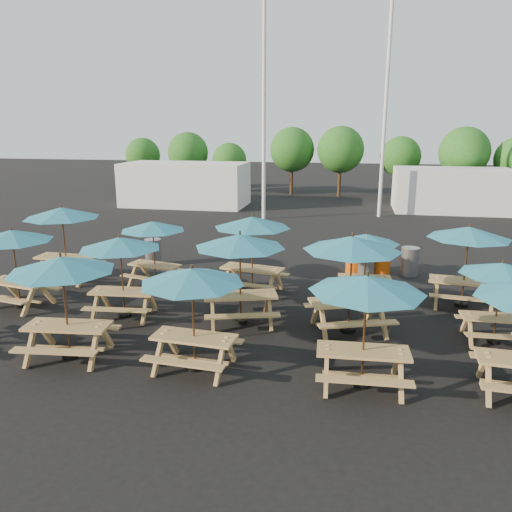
% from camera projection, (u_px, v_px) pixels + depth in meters
% --- Properties ---
extents(ground, '(120.00, 120.00, 0.00)m').
position_uv_depth(ground, '(246.00, 304.00, 14.84)').
color(ground, black).
rests_on(ground, ground).
extents(picnic_unit_1, '(2.62, 2.62, 2.32)m').
position_uv_depth(picnic_unit_1, '(12.00, 239.00, 14.14)').
color(picnic_unit_1, tan).
rests_on(picnic_unit_1, ground).
extents(picnic_unit_2, '(2.52, 2.52, 2.55)m').
position_uv_depth(picnic_unit_2, '(62.00, 216.00, 16.59)').
color(picnic_unit_2, tan).
rests_on(picnic_unit_2, ground).
extents(picnic_unit_3, '(2.55, 2.55, 2.41)m').
position_uv_depth(picnic_unit_3, '(62.00, 269.00, 10.90)').
color(picnic_unit_3, tan).
rests_on(picnic_unit_3, ground).
extents(picnic_unit_4, '(2.39, 2.39, 2.28)m').
position_uv_depth(picnic_unit_4, '(120.00, 247.00, 13.39)').
color(picnic_unit_4, tan).
rests_on(picnic_unit_4, ground).
extents(picnic_unit_5, '(2.53, 2.53, 2.18)m').
position_uv_depth(picnic_unit_5, '(153.00, 229.00, 16.14)').
color(picnic_unit_5, tan).
rests_on(picnic_unit_5, ground).
extents(picnic_unit_6, '(2.39, 2.39, 2.30)m').
position_uv_depth(picnic_unit_6, '(192.00, 281.00, 10.39)').
color(picnic_unit_6, tan).
rests_on(picnic_unit_6, ground).
extents(picnic_unit_7, '(2.97, 2.97, 2.46)m').
position_uv_depth(picnic_unit_7, '(240.00, 245.00, 12.88)').
color(picnic_unit_7, tan).
rests_on(picnic_unit_7, ground).
extents(picnic_unit_8, '(2.81, 2.81, 2.47)m').
position_uv_depth(picnic_unit_8, '(252.00, 226.00, 15.36)').
color(picnic_unit_8, tan).
rests_on(picnic_unit_8, ground).
extents(picnic_unit_9, '(2.39, 2.39, 2.36)m').
position_uv_depth(picnic_unit_9, '(367.00, 290.00, 9.68)').
color(picnic_unit_9, tan).
rests_on(picnic_unit_9, ground).
extents(picnic_unit_10, '(3.12, 3.12, 2.53)m').
position_uv_depth(picnic_unit_10, '(352.00, 248.00, 12.32)').
color(picnic_unit_10, tan).
rests_on(picnic_unit_10, ground).
extents(picnic_unit_11, '(2.06, 2.06, 2.04)m').
position_uv_depth(picnic_unit_11, '(367.00, 242.00, 14.94)').
color(picnic_unit_11, tan).
rests_on(picnic_unit_11, ground).
extents(picnic_unit_13, '(2.02, 2.02, 2.04)m').
position_uv_depth(picnic_unit_13, '(502.00, 273.00, 11.77)').
color(picnic_unit_13, tan).
rests_on(picnic_unit_13, ground).
extents(picnic_unit_14, '(2.58, 2.58, 2.40)m').
position_uv_depth(picnic_unit_14, '(469.00, 237.00, 14.16)').
color(picnic_unit_14, tan).
rests_on(picnic_unit_14, ground).
extents(waste_bin_0, '(0.62, 0.62, 1.00)m').
position_uv_depth(waste_bin_0, '(153.00, 252.00, 18.92)').
color(waste_bin_0, gray).
rests_on(waste_bin_0, ground).
extents(waste_bin_1, '(0.62, 0.62, 1.00)m').
position_uv_depth(waste_bin_1, '(355.00, 259.00, 17.88)').
color(waste_bin_1, '#CB4D0B').
rests_on(waste_bin_1, ground).
extents(waste_bin_2, '(0.62, 0.62, 1.00)m').
position_uv_depth(waste_bin_2, '(366.00, 261.00, 17.62)').
color(waste_bin_2, gray).
rests_on(waste_bin_2, ground).
extents(waste_bin_3, '(0.62, 0.62, 1.00)m').
position_uv_depth(waste_bin_3, '(382.00, 261.00, 17.73)').
color(waste_bin_3, '#CB4D0B').
rests_on(waste_bin_3, ground).
extents(waste_bin_4, '(0.62, 0.62, 1.00)m').
position_uv_depth(waste_bin_4, '(410.00, 261.00, 17.62)').
color(waste_bin_4, gray).
rests_on(waste_bin_4, ground).
extents(mast_0, '(0.20, 0.20, 12.00)m').
position_uv_depth(mast_0, '(264.00, 110.00, 26.99)').
color(mast_0, silver).
rests_on(mast_0, ground).
extents(mast_1, '(0.20, 0.20, 12.00)m').
position_uv_depth(mast_1, '(385.00, 110.00, 27.68)').
color(mast_1, silver).
rests_on(mast_1, ground).
extents(event_tent_0, '(8.00, 4.00, 2.80)m').
position_uv_depth(event_tent_0, '(185.00, 184.00, 33.07)').
color(event_tent_0, silver).
rests_on(event_tent_0, ground).
extents(event_tent_1, '(7.00, 4.00, 2.60)m').
position_uv_depth(event_tent_1, '(452.00, 190.00, 30.88)').
color(event_tent_1, silver).
rests_on(event_tent_1, ground).
extents(tree_0, '(2.80, 2.80, 4.24)m').
position_uv_depth(tree_0, '(143.00, 155.00, 40.71)').
color(tree_0, '#382314').
rests_on(tree_0, ground).
extents(tree_1, '(3.11, 3.11, 4.72)m').
position_uv_depth(tree_1, '(188.00, 153.00, 38.55)').
color(tree_1, '#382314').
rests_on(tree_1, ground).
extents(tree_2, '(2.59, 2.59, 3.93)m').
position_uv_depth(tree_2, '(229.00, 160.00, 37.82)').
color(tree_2, '#382314').
rests_on(tree_2, ground).
extents(tree_3, '(3.36, 3.36, 5.09)m').
position_uv_depth(tree_3, '(292.00, 150.00, 37.78)').
color(tree_3, '#382314').
rests_on(tree_3, ground).
extents(tree_4, '(3.41, 3.41, 5.17)m').
position_uv_depth(tree_4, '(341.00, 150.00, 36.65)').
color(tree_4, '#382314').
rests_on(tree_4, ground).
extents(tree_5, '(2.94, 2.94, 4.45)m').
position_uv_depth(tree_5, '(400.00, 157.00, 36.37)').
color(tree_5, '#382314').
rests_on(tree_5, ground).
extents(tree_6, '(3.38, 3.38, 5.13)m').
position_uv_depth(tree_6, '(464.00, 152.00, 33.82)').
color(tree_6, '#382314').
rests_on(tree_6, ground).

